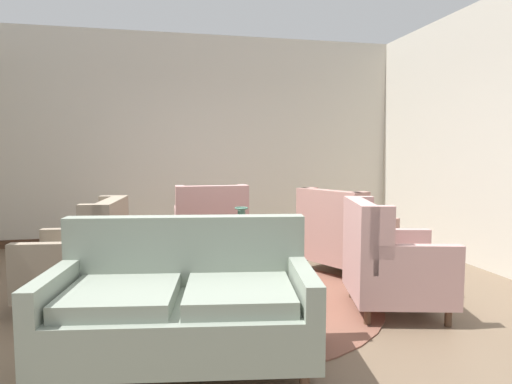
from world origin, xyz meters
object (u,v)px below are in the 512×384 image
at_px(coffee_table, 242,257).
at_px(armchair_beside_settee, 210,231).
at_px(settee, 182,305).
at_px(armchair_far_left, 84,260).
at_px(armchair_near_window, 388,263).
at_px(porcelain_vase, 241,230).
at_px(armchair_near_sideboard, 342,236).

distance_m(coffee_table, armchair_beside_settee, 1.38).
xyz_separation_m(settee, armchair_beside_settee, (0.47, 2.53, 0.02)).
bearing_deg(armchair_far_left, armchair_near_window, 81.48).
distance_m(porcelain_vase, settee, 1.30).
height_order(armchair_near_sideboard, armchair_far_left, armchair_near_sideboard).
distance_m(coffee_table, settee, 1.31).
bearing_deg(armchair_far_left, armchair_near_sideboard, 108.64).
bearing_deg(armchair_near_window, coffee_table, 79.29).
xyz_separation_m(armchair_near_sideboard, armchair_far_left, (-2.70, -0.55, 0.00)).
xyz_separation_m(porcelain_vase, armchair_beside_settee, (-0.13, 1.40, -0.24)).
bearing_deg(porcelain_vase, armchair_beside_settee, 95.22).
xyz_separation_m(coffee_table, settee, (-0.61, -1.16, -0.01)).
relative_size(coffee_table, armchair_near_sideboard, 0.79).
bearing_deg(armchair_near_sideboard, coffee_table, 92.89).
height_order(coffee_table, armchair_near_sideboard, armchair_near_sideboard).
height_order(settee, armchair_near_sideboard, armchair_near_sideboard).
xyz_separation_m(porcelain_vase, settee, (-0.59, -1.13, -0.27)).
relative_size(settee, armchair_beside_settee, 1.78).
distance_m(settee, armchair_beside_settee, 2.58).
relative_size(armchair_near_sideboard, armchair_beside_settee, 1.13).
bearing_deg(coffee_table, armchair_near_window, -24.60).
xyz_separation_m(porcelain_vase, armchair_near_sideboard, (1.31, 0.76, -0.25)).
height_order(armchair_near_sideboard, armchair_beside_settee, armchair_beside_settee).
height_order(armchair_beside_settee, armchair_far_left, armchair_beside_settee).
bearing_deg(armchair_beside_settee, porcelain_vase, 96.01).
relative_size(settee, armchair_far_left, 1.85).
relative_size(porcelain_vase, armchair_far_left, 0.39).
bearing_deg(armchair_far_left, settee, 37.84).
distance_m(armchair_near_sideboard, armchair_far_left, 2.75).
bearing_deg(armchair_far_left, porcelain_vase, 88.50).
bearing_deg(armchair_far_left, coffee_table, 89.62).
bearing_deg(settee, armchair_beside_settee, 88.38).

